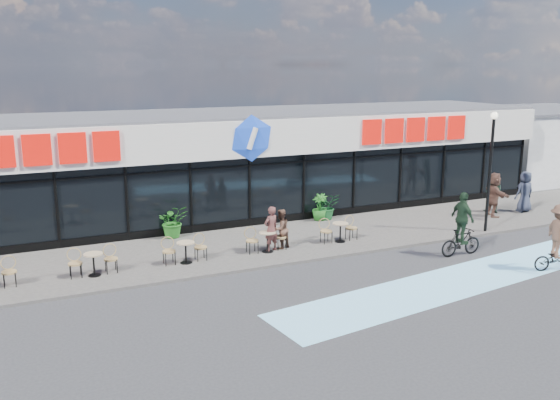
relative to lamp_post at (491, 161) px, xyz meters
name	(u,v)px	position (x,y,z in m)	size (l,w,h in m)	color
ground	(332,282)	(-8.39, -2.30, -2.97)	(120.00, 120.00, 0.00)	#28282B
sidewalk	(274,243)	(-8.39, 2.20, -2.92)	(44.00, 5.00, 0.10)	#56534D
bike_lane	(464,279)	(-4.39, -3.80, -2.96)	(14.00, 2.20, 0.01)	#7ECAEF
building	(226,163)	(-8.39, 7.63, -0.63)	(30.60, 6.57, 4.75)	black
neighbour_building	(538,142)	(12.11, 8.70, -0.91)	(9.20, 7.20, 4.11)	silver
lamp_post	(491,161)	(0.00, 0.00, 0.00)	(0.28, 0.28, 4.79)	black
bistro_set_2	(93,261)	(-15.13, 1.21, -2.41)	(1.54, 0.62, 0.90)	tan
bistro_set_3	(185,249)	(-12.13, 1.21, -2.41)	(1.54, 0.62, 0.90)	tan
bistro_set_4	(266,239)	(-9.12, 1.21, -2.41)	(1.54, 0.62, 0.90)	tan
bistro_set_5	(339,230)	(-6.11, 1.21, -2.41)	(1.54, 0.62, 0.90)	tan
potted_plant_left	(173,221)	(-11.73, 4.36, -2.23)	(1.15, 1.00, 1.28)	#20641C
potted_plant_mid	(320,207)	(-5.32, 4.28, -2.29)	(0.65, 0.65, 1.16)	#1C5B1A
potted_plant_right	(327,206)	(-4.95, 4.30, -2.30)	(1.03, 0.90, 1.15)	#185524
patron_left	(271,229)	(-8.95, 1.17, -2.04)	(0.60, 0.39, 1.65)	#522D2A
patron_right	(281,229)	(-8.51, 1.31, -2.14)	(0.71, 0.55, 1.47)	brown
pedestrian_a	(494,194)	(2.51, 2.23, -2.00)	(0.85, 0.66, 1.75)	#1C3327
pedestrian_b	(494,194)	(2.02, 1.74, -1.89)	(1.82, 0.58, 1.97)	#53352A
pedestrian_c	(525,192)	(3.94, 1.81, -1.94)	(0.91, 0.59, 1.87)	#2B3143
cyclist_a	(559,240)	(-1.06, -4.40, -1.93)	(1.66, 1.31, 2.25)	black
cyclist_b	(462,229)	(-2.88, -1.85, -1.98)	(1.68, 1.11, 2.33)	black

